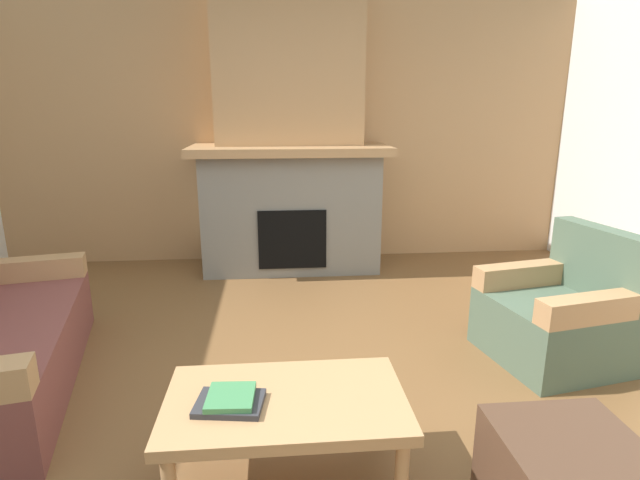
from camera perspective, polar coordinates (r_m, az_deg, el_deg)
name	(u,v)px	position (r m, az deg, el deg)	size (l,w,h in m)	color
ground	(309,416)	(2.83, -1.27, -19.42)	(9.00, 9.00, 0.00)	brown
wall_back_wood_panel	(288,130)	(5.33, -3.62, 12.32)	(6.00, 0.12, 2.70)	tan
fireplace	(290,152)	(4.97, -3.46, 9.98)	(1.90, 0.82, 2.70)	gray
armchair	(561,315)	(3.62, 25.74, -7.71)	(0.89, 0.89, 0.85)	#4C604C
coffee_table	(286,409)	(2.21, -3.91, -18.60)	(1.00, 0.60, 0.43)	tan
book_stack_near_edge	(230,401)	(2.14, -10.19, -17.55)	(0.29, 0.23, 0.05)	#2D2D33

